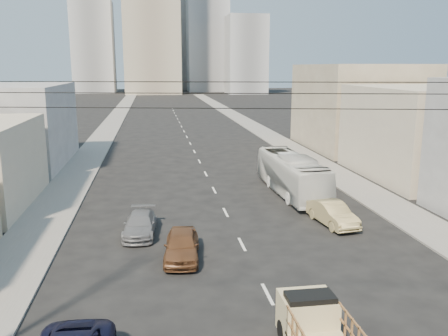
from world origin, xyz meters
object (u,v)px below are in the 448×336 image
object	(u,v)px
flatbed_pickup	(318,328)
sedan_grey	(140,224)
sedan_brown	(182,245)
city_bus	(292,174)
sedan_tan	(332,214)

from	to	relation	value
flatbed_pickup	sedan_grey	distance (m)	14.54
sedan_brown	flatbed_pickup	bearing A→B (deg)	-60.91
city_bus	sedan_grey	distance (m)	13.82
sedan_tan	sedan_grey	world-z (taller)	sedan_tan
sedan_brown	sedan_grey	world-z (taller)	sedan_brown
flatbed_pickup	sedan_tan	world-z (taller)	flatbed_pickup
sedan_tan	sedan_brown	bearing A→B (deg)	-165.59
flatbed_pickup	sedan_tan	bearing A→B (deg)	66.76
flatbed_pickup	sedan_brown	xyz separation A→B (m)	(-3.99, 9.20, -0.36)
city_bus	sedan_brown	xyz separation A→B (m)	(-9.27, -11.61, -0.81)
sedan_tan	flatbed_pickup	bearing A→B (deg)	-121.33
sedan_tan	sedan_grey	distance (m)	11.86
sedan_brown	sedan_grey	distance (m)	4.52
city_bus	sedan_brown	size ratio (longest dim) A/B	2.56
flatbed_pickup	city_bus	size ratio (longest dim) A/B	0.40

